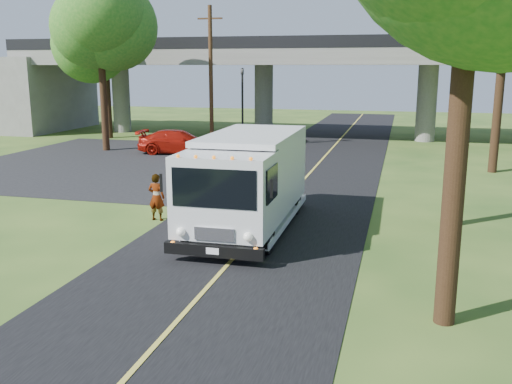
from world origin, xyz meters
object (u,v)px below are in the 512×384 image
(tree_left_far, at_px, (106,36))
(pedestrian, at_px, (156,197))
(red_sedan, at_px, (179,142))
(traffic_signal, at_px, (242,99))
(utility_pole, at_px, (211,78))
(step_van, at_px, (248,179))
(tree_left_lot, at_px, (101,23))

(tree_left_far, xyz_separation_m, pedestrian, (12.99, -20.76, -6.61))
(red_sedan, bearing_deg, traffic_signal, -42.12)
(traffic_signal, relative_size, tree_left_far, 0.53)
(utility_pole, xyz_separation_m, step_van, (7.11, -17.24, -2.88))
(step_van, bearing_deg, utility_pole, 111.91)
(utility_pole, relative_size, tree_left_lot, 0.86)
(tree_left_lot, bearing_deg, red_sedan, 0.36)
(tree_left_lot, bearing_deg, tree_left_far, 116.57)
(traffic_signal, xyz_separation_m, red_sedan, (-2.93, -4.13, -2.47))
(tree_left_far, bearing_deg, red_sedan, -37.19)
(traffic_signal, bearing_deg, tree_left_far, 170.35)
(traffic_signal, height_order, red_sedan, traffic_signal)
(traffic_signal, bearing_deg, step_van, -73.75)
(utility_pole, relative_size, pedestrian, 5.38)
(traffic_signal, relative_size, utility_pole, 0.58)
(utility_pole, bearing_deg, traffic_signal, 53.13)
(traffic_signal, bearing_deg, pedestrian, -83.37)
(traffic_signal, height_order, step_van, traffic_signal)
(step_van, bearing_deg, pedestrian, 174.18)
(tree_left_far, height_order, red_sedan, tree_left_far)
(utility_pole, height_order, step_van, utility_pole)
(traffic_signal, distance_m, utility_pole, 2.86)
(red_sedan, xyz_separation_m, pedestrian, (5.13, -14.79, 0.11))
(tree_left_far, bearing_deg, pedestrian, -57.95)
(tree_left_lot, bearing_deg, pedestrian, -55.89)
(tree_left_far, distance_m, step_van, 27.32)
(step_van, xyz_separation_m, pedestrian, (-3.41, 0.32, -0.88))
(tree_left_far, bearing_deg, tree_left_lot, -63.43)
(utility_pole, xyz_separation_m, tree_left_far, (-9.29, 3.84, 2.86))
(red_sedan, bearing_deg, tree_left_far, 45.98)
(utility_pole, bearing_deg, red_sedan, -123.75)
(traffic_signal, height_order, pedestrian, traffic_signal)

